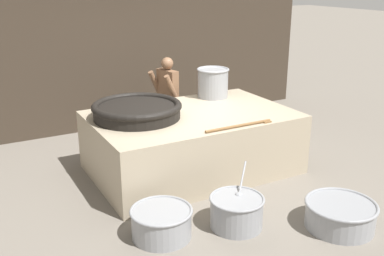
% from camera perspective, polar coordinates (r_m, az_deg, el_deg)
% --- Properties ---
extents(ground_plane, '(60.00, 60.00, 0.00)m').
position_cam_1_polar(ground_plane, '(7.08, -0.00, -5.29)').
color(ground_plane, slate).
extents(back_wall, '(8.13, 0.24, 3.28)m').
position_cam_1_polar(back_wall, '(9.03, -8.48, 10.66)').
color(back_wall, '#382D23').
rests_on(back_wall, ground_plane).
extents(hearth_platform, '(3.00, 1.94, 0.92)m').
position_cam_1_polar(hearth_platform, '(6.90, -0.00, -1.81)').
color(hearth_platform, tan).
rests_on(hearth_platform, ground_plane).
extents(giant_wok_near, '(1.31, 1.31, 0.23)m').
position_cam_1_polar(giant_wok_near, '(6.57, -7.00, 2.32)').
color(giant_wok_near, black).
rests_on(giant_wok_near, hearth_platform).
extents(stock_pot, '(0.55, 0.55, 0.49)m').
position_cam_1_polar(stock_pot, '(7.63, 2.67, 5.82)').
color(stock_pot, gray).
rests_on(stock_pot, hearth_platform).
extents(stirring_paddle, '(1.06, 0.10, 0.04)m').
position_cam_1_polar(stirring_paddle, '(6.21, 6.40, 0.35)').
color(stirring_paddle, brown).
rests_on(stirring_paddle, hearth_platform).
extents(cook, '(0.42, 0.60, 1.53)m').
position_cam_1_polar(cook, '(8.10, -3.14, 4.04)').
color(cook, brown).
rests_on(cook, ground_plane).
extents(prep_bowl_vegetables, '(0.72, 0.72, 0.65)m').
position_cam_1_polar(prep_bowl_vegetables, '(5.51, 5.68, -10.37)').
color(prep_bowl_vegetables, gray).
rests_on(prep_bowl_vegetables, ground_plane).
extents(prep_bowl_meat, '(0.73, 0.73, 0.35)m').
position_cam_1_polar(prep_bowl_meat, '(5.31, -3.90, -11.77)').
color(prep_bowl_meat, gray).
rests_on(prep_bowl_meat, ground_plane).
extents(prep_bowl_extra, '(0.86, 0.86, 0.33)m').
position_cam_1_polar(prep_bowl_extra, '(5.77, 18.31, -10.29)').
color(prep_bowl_extra, gray).
rests_on(prep_bowl_extra, ground_plane).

